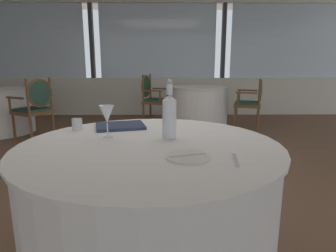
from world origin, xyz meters
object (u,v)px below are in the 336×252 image
water_bottle (169,115)px  dining_chair_0_0 (252,100)px  menu_book (120,126)px  side_plate (188,157)px  dining_chair_0_1 (152,95)px  water_tumbler (77,124)px  dining_chair_1_0 (36,104)px  wine_glass (107,115)px

water_bottle → dining_chair_0_0: bearing=66.1°
menu_book → dining_chair_0_0: 3.76m
side_plate → dining_chair_0_1: 4.48m
water_tumbler → dining_chair_0_0: 3.97m
side_plate → water_tumbler: water_tumbler is taller
side_plate → dining_chair_0_1: dining_chair_0_1 is taller
water_bottle → dining_chair_0_1: bearing=93.9°
water_tumbler → dining_chair_1_0: dining_chair_1_0 is taller
dining_chair_0_1 → dining_chair_1_0: (-1.72, -1.35, 0.01)m
menu_book → dining_chair_0_0: size_ratio=0.35×
dining_chair_1_0 → dining_chair_0_0: bearing=-138.8°
side_plate → water_bottle: (-0.08, 0.35, 0.13)m
water_bottle → wine_glass: bearing=178.5°
wine_glass → water_bottle: bearing=-1.5°
dining_chair_0_1 → water_bottle: bearing=-68.6°
side_plate → water_bottle: bearing=102.5°
dining_chair_1_0 → water_tumbler: bearing=148.0°
water_bottle → dining_chair_0_1: size_ratio=0.35×
dining_chair_1_0 → menu_book: bearing=153.2°
water_tumbler → menu_book: bearing=16.7°
water_tumbler → wine_glass: bearing=-40.1°
side_plate → dining_chair_0_1: bearing=94.6°
water_bottle → menu_book: bearing=138.7°
side_plate → water_bottle: 0.38m
menu_book → dining_chair_0_0: (1.89, 3.25, -0.23)m
menu_book → dining_chair_1_0: dining_chair_1_0 is taller
dining_chair_0_0 → dining_chair_0_1: bearing=0.0°
menu_book → water_bottle: bearing=-55.3°
side_plate → menu_book: (-0.40, 0.64, 0.01)m
wine_glass → dining_chair_0_1: size_ratio=0.20×
dining_chair_1_0 → wine_glass: bearing=149.9°
side_plate → menu_book: 0.75m
dining_chair_0_0 → dining_chair_1_0: (-3.57, -0.77, 0.03)m
water_bottle → dining_chair_1_0: 3.42m
side_plate → dining_chair_1_0: 3.75m
wine_glass → dining_chair_1_0: (-1.65, 2.75, -0.32)m
water_tumbler → dining_chair_0_1: bearing=85.5°
wine_glass → dining_chair_0_0: 4.03m
water_tumbler → water_bottle: bearing=-19.3°
side_plate → water_tumbler: (-0.67, 0.56, 0.03)m
water_bottle → water_tumbler: (-0.59, 0.21, -0.10)m
wine_glass → menu_book: bearing=83.9°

